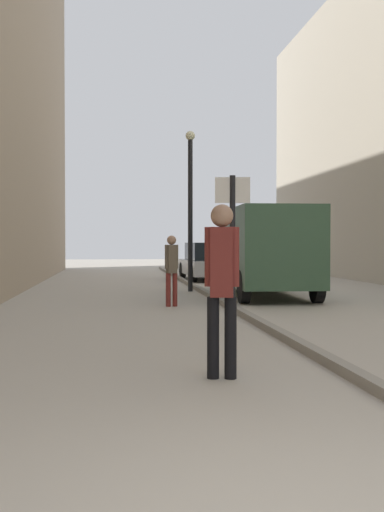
# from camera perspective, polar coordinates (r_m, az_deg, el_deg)

# --- Properties ---
(ground_plane) EXTENTS (80.00, 80.00, 0.00)m
(ground_plane) POSITION_cam_1_polar(r_m,az_deg,el_deg) (14.84, -3.43, -4.39)
(ground_plane) COLOR #A8A093
(kerb_strip) EXTENTS (0.16, 40.00, 0.12)m
(kerb_strip) POSITION_cam_1_polar(r_m,az_deg,el_deg) (15.01, 2.62, -4.10)
(kerb_strip) COLOR gray
(kerb_strip) RESTS_ON ground_plane
(pedestrian_main_foreground) EXTENTS (0.31, 0.23, 1.61)m
(pedestrian_main_foreground) POSITION_cam_1_polar(r_m,az_deg,el_deg) (14.21, -1.87, -0.87)
(pedestrian_main_foreground) COLOR maroon
(pedestrian_main_foreground) RESTS_ON ground_plane
(pedestrian_mid_block) EXTENTS (0.36, 0.25, 1.86)m
(pedestrian_mid_block) POSITION_cam_1_polar(r_m,az_deg,el_deg) (6.68, 2.73, -2.03)
(pedestrian_mid_block) COLOR black
(pedestrian_mid_block) RESTS_ON ground_plane
(delivery_van) EXTENTS (2.18, 5.59, 2.34)m
(delivery_van) POSITION_cam_1_polar(r_m,az_deg,el_deg) (16.95, 6.63, 0.57)
(delivery_van) COLOR #335138
(delivery_van) RESTS_ON ground_plane
(parked_car) EXTENTS (1.96, 4.26, 1.45)m
(parked_car) POSITION_cam_1_polar(r_m,az_deg,el_deg) (24.41, 1.52, -0.51)
(parked_car) COLOR #B7B7BC
(parked_car) RESTS_ON ground_plane
(street_sign_post) EXTENTS (0.60, 0.12, 2.60)m
(street_sign_post) POSITION_cam_1_polar(r_m,az_deg,el_deg) (10.73, 3.70, 1.72)
(street_sign_post) COLOR black
(street_sign_post) RESTS_ON ground_plane
(lamp_post) EXTENTS (0.28, 0.28, 4.76)m
(lamp_post) POSITION_cam_1_polar(r_m,az_deg,el_deg) (18.64, -0.16, 5.13)
(lamp_post) COLOR black
(lamp_post) RESTS_ON ground_plane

